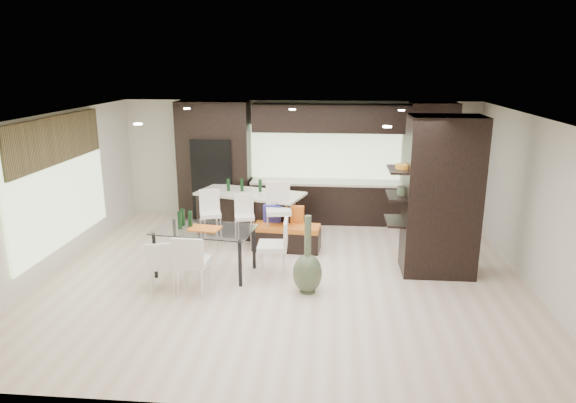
# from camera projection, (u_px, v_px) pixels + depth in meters

# --- Properties ---
(ground) EXTENTS (8.00, 8.00, 0.00)m
(ground) POSITION_uv_depth(u_px,v_px,m) (285.00, 275.00, 8.78)
(ground) COLOR beige
(ground) RESTS_ON ground
(back_wall) EXTENTS (8.00, 0.02, 2.70)m
(back_wall) POSITION_uv_depth(u_px,v_px,m) (299.00, 160.00, 11.79)
(back_wall) COLOR silver
(back_wall) RESTS_ON ground
(left_wall) EXTENTS (0.02, 7.00, 2.70)m
(left_wall) POSITION_uv_depth(u_px,v_px,m) (52.00, 194.00, 8.77)
(left_wall) COLOR silver
(left_wall) RESTS_ON ground
(right_wall) EXTENTS (0.02, 7.00, 2.70)m
(right_wall) POSITION_uv_depth(u_px,v_px,m) (537.00, 205.00, 8.09)
(right_wall) COLOR silver
(right_wall) RESTS_ON ground
(ceiling) EXTENTS (8.00, 7.00, 0.02)m
(ceiling) POSITION_uv_depth(u_px,v_px,m) (285.00, 117.00, 8.07)
(ceiling) COLOR white
(ceiling) RESTS_ON ground
(window_left) EXTENTS (0.04, 3.20, 1.90)m
(window_left) POSITION_uv_depth(u_px,v_px,m) (60.00, 191.00, 8.95)
(window_left) COLOR #B2D199
(window_left) RESTS_ON left_wall
(window_back) EXTENTS (3.40, 0.04, 1.20)m
(window_back) POSITION_uv_depth(u_px,v_px,m) (325.00, 152.00, 11.65)
(window_back) COLOR #B2D199
(window_back) RESTS_ON back_wall
(stone_accent) EXTENTS (0.08, 3.00, 0.80)m
(stone_accent) POSITION_uv_depth(u_px,v_px,m) (56.00, 140.00, 8.71)
(stone_accent) COLOR brown
(stone_accent) RESTS_ON left_wall
(ceiling_spots) EXTENTS (4.00, 3.00, 0.02)m
(ceiling_spots) POSITION_uv_depth(u_px,v_px,m) (286.00, 116.00, 8.31)
(ceiling_spots) COLOR white
(ceiling_spots) RESTS_ON ceiling
(back_cabinetry) EXTENTS (6.80, 0.68, 2.70)m
(back_cabinetry) POSITION_uv_depth(u_px,v_px,m) (320.00, 163.00, 11.43)
(back_cabinetry) COLOR black
(back_cabinetry) RESTS_ON ground
(refrigerator) EXTENTS (0.90, 0.68, 1.90)m
(refrigerator) POSITION_uv_depth(u_px,v_px,m) (215.00, 179.00, 11.69)
(refrigerator) COLOR black
(refrigerator) RESTS_ON ground
(partition_column) EXTENTS (1.20, 0.80, 2.70)m
(partition_column) POSITION_uv_depth(u_px,v_px,m) (441.00, 197.00, 8.59)
(partition_column) COLOR black
(partition_column) RESTS_ON ground
(kitchen_island) EXTENTS (2.37, 1.53, 0.91)m
(kitchen_island) POSITION_uv_depth(u_px,v_px,m) (251.00, 214.00, 10.76)
(kitchen_island) COLOR black
(kitchen_island) RESTS_ON ground
(stool_left) EXTENTS (0.49, 0.49, 0.90)m
(stool_left) POSITION_uv_depth(u_px,v_px,m) (211.00, 224.00, 10.08)
(stool_left) COLOR white
(stool_left) RESTS_ON ground
(stool_mid) EXTENTS (0.44, 0.44, 0.85)m
(stool_mid) POSITION_uv_depth(u_px,v_px,m) (245.00, 226.00, 10.04)
(stool_mid) COLOR white
(stool_mid) RESTS_ON ground
(stool_right) EXTENTS (0.53, 0.53, 1.05)m
(stool_right) POSITION_uv_depth(u_px,v_px,m) (279.00, 223.00, 9.91)
(stool_right) COLOR white
(stool_right) RESTS_ON ground
(bench) EXTENTS (1.33, 0.62, 0.50)m
(bench) POSITION_uv_depth(u_px,v_px,m) (287.00, 237.00, 9.93)
(bench) COLOR black
(bench) RESTS_ON ground
(floor_vase) EXTENTS (0.58, 0.58, 1.26)m
(floor_vase) POSITION_uv_depth(u_px,v_px,m) (308.00, 254.00, 7.99)
(floor_vase) COLOR #43523A
(floor_vase) RESTS_ON ground
(dining_table) EXTENTS (1.78, 1.16, 0.80)m
(dining_table) POSITION_uv_depth(u_px,v_px,m) (206.00, 251.00, 8.79)
(dining_table) COLOR white
(dining_table) RESTS_ON ground
(chair_near) EXTENTS (0.52, 0.52, 0.90)m
(chair_near) POSITION_uv_depth(u_px,v_px,m) (193.00, 266.00, 8.02)
(chair_near) COLOR white
(chair_near) RESTS_ON ground
(chair_far) EXTENTS (0.54, 0.54, 0.79)m
(chair_far) POSITION_uv_depth(u_px,v_px,m) (162.00, 267.00, 8.10)
(chair_far) COLOR white
(chair_far) RESTS_ON ground
(chair_end) EXTENTS (0.52, 0.52, 0.91)m
(chair_end) POSITION_uv_depth(u_px,v_px,m) (272.00, 250.00, 8.68)
(chair_end) COLOR white
(chair_end) RESTS_ON ground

